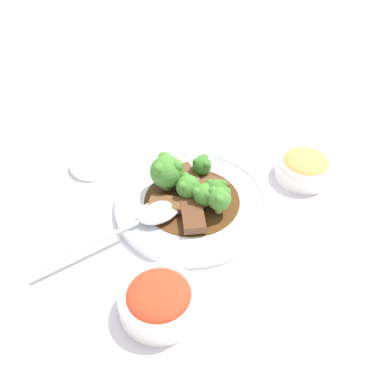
{
  "coord_description": "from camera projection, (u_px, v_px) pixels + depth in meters",
  "views": [
    {
      "loc": [
        -0.29,
        0.43,
        0.53
      ],
      "look_at": [
        0.0,
        0.0,
        0.03
      ],
      "focal_mm": 42.0,
      "sensor_mm": 36.0,
      "label": 1
    }
  ],
  "objects": [
    {
      "name": "beef_strip_1",
      "position": [
        186.0,
        178.0,
        0.75
      ],
      "size": [
        0.07,
        0.06,
        0.01
      ],
      "color": "brown",
      "rests_on": "main_plate"
    },
    {
      "name": "side_bowl_appetizer",
      "position": [
        305.0,
        167.0,
        0.78
      ],
      "size": [
        0.1,
        0.1,
        0.04
      ],
      "color": "white",
      "rests_on": "ground_plane"
    },
    {
      "name": "broccoli_floret_1",
      "position": [
        202.0,
        165.0,
        0.75
      ],
      "size": [
        0.03,
        0.03,
        0.04
      ],
      "color": "#7FA84C",
      "rests_on": "main_plate"
    },
    {
      "name": "main_plate",
      "position": [
        192.0,
        203.0,
        0.73
      ],
      "size": [
        0.25,
        0.25,
        0.02
      ],
      "color": "white",
      "rests_on": "ground_plane"
    },
    {
      "name": "ground_plane",
      "position": [
        192.0,
        207.0,
        0.74
      ],
      "size": [
        4.0,
        4.0,
        0.0
      ],
      "primitive_type": "plane",
      "color": "silver"
    },
    {
      "name": "beef_strip_3",
      "position": [
        212.0,
        186.0,
        0.74
      ],
      "size": [
        0.05,
        0.04,
        0.01
      ],
      "color": "brown",
      "rests_on": "main_plate"
    },
    {
      "name": "broccoli_floret_3",
      "position": [
        219.0,
        198.0,
        0.69
      ],
      "size": [
        0.04,
        0.04,
        0.05
      ],
      "color": "#8EB756",
      "rests_on": "main_plate"
    },
    {
      "name": "serving_spoon",
      "position": [
        149.0,
        216.0,
        0.69
      ],
      "size": [
        0.12,
        0.23,
        0.01
      ],
      "color": "#B7B7BC",
      "rests_on": "main_plate"
    },
    {
      "name": "broccoli_floret_0",
      "position": [
        216.0,
        190.0,
        0.7
      ],
      "size": [
        0.04,
        0.04,
        0.04
      ],
      "color": "#8EB756",
      "rests_on": "main_plate"
    },
    {
      "name": "broccoli_floret_5",
      "position": [
        188.0,
        186.0,
        0.71
      ],
      "size": [
        0.04,
        0.04,
        0.04
      ],
      "color": "#7FA84C",
      "rests_on": "main_plate"
    },
    {
      "name": "side_bowl_kimchi",
      "position": [
        159.0,
        300.0,
        0.58
      ],
      "size": [
        0.11,
        0.11,
        0.05
      ],
      "color": "white",
      "rests_on": "ground_plane"
    },
    {
      "name": "broccoli_floret_2",
      "position": [
        167.0,
        171.0,
        0.72
      ],
      "size": [
        0.05,
        0.05,
        0.06
      ],
      "color": "#7FA84C",
      "rests_on": "main_plate"
    },
    {
      "name": "broccoli_floret_4",
      "position": [
        204.0,
        195.0,
        0.7
      ],
      "size": [
        0.04,
        0.04,
        0.04
      ],
      "color": "#7FA84C",
      "rests_on": "main_plate"
    },
    {
      "name": "beef_strip_0",
      "position": [
        168.0,
        204.0,
        0.71
      ],
      "size": [
        0.07,
        0.05,
        0.01
      ],
      "color": "brown",
      "rests_on": "main_plate"
    },
    {
      "name": "beef_strip_2",
      "position": [
        193.0,
        215.0,
        0.69
      ],
      "size": [
        0.07,
        0.07,
        0.01
      ],
      "color": "#56331E",
      "rests_on": "main_plate"
    },
    {
      "name": "sauce_dish",
      "position": [
        92.0,
        164.0,
        0.81
      ],
      "size": [
        0.08,
        0.08,
        0.01
      ],
      "color": "white",
      "rests_on": "ground_plane"
    }
  ]
}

